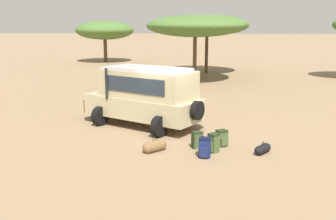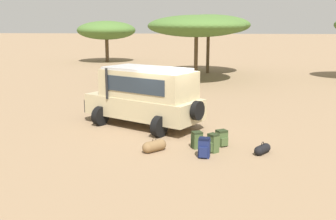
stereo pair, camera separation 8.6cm
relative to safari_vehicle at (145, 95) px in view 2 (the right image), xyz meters
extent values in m
plane|color=#8C7051|center=(1.06, -0.64, -1.29)|extent=(320.00, 320.00, 0.00)
cube|color=tan|center=(-0.10, 0.05, -0.47)|extent=(5.21, 4.01, 0.84)
cube|color=tan|center=(0.12, -0.07, 0.50)|extent=(4.21, 3.39, 1.10)
cube|color=#232D38|center=(-1.22, 0.66, 0.45)|extent=(0.80, 1.40, 0.77)
cube|color=#232D38|center=(-0.31, -0.86, 0.55)|extent=(2.60, 1.44, 0.60)
cube|color=#232D38|center=(0.55, 0.73, 0.55)|extent=(2.60, 1.44, 0.60)
cube|color=#B7B7B7|center=(0.08, -0.04, 1.10)|extent=(3.83, 3.14, 0.10)
cube|color=black|center=(-2.35, 1.28, -0.64)|extent=(0.91, 1.50, 0.56)
cylinder|color=black|center=(-1.53, -0.27, 0.50)|extent=(0.10, 0.10, 1.25)
cylinder|color=black|center=(-1.89, -0.08, -0.89)|extent=(0.63, 0.84, 0.80)
cylinder|color=black|center=(-0.97, 1.63, -0.89)|extent=(0.63, 0.84, 0.80)
cylinder|color=black|center=(0.78, -1.52, -0.89)|extent=(0.63, 0.84, 0.80)
cylinder|color=black|center=(1.70, 0.18, -0.89)|extent=(0.63, 0.84, 0.80)
cylinder|color=black|center=(2.18, -1.18, -0.32)|extent=(0.54, 0.75, 0.74)
cube|color=#42562D|center=(3.07, -2.38, -1.04)|extent=(0.46, 0.43, 0.50)
cube|color=#42562D|center=(3.17, -2.53, -1.11)|extent=(0.27, 0.22, 0.28)
cube|color=#242F19|center=(3.07, -2.38, -0.76)|extent=(0.45, 0.43, 0.07)
cylinder|color=#242F19|center=(3.06, -2.21, -1.04)|extent=(0.04, 0.04, 0.43)
cylinder|color=#242F19|center=(2.92, -2.30, -1.04)|extent=(0.04, 0.04, 0.43)
cube|color=navy|center=(2.51, -3.67, -1.00)|extent=(0.39, 0.30, 0.59)
cube|color=navy|center=(2.49, -3.84, -1.07)|extent=(0.28, 0.11, 0.32)
cube|color=black|center=(2.51, -3.67, -0.68)|extent=(0.37, 0.31, 0.07)
cylinder|color=black|center=(2.61, -3.54, -1.00)|extent=(0.04, 0.04, 0.50)
cylinder|color=black|center=(2.45, -3.51, -1.00)|extent=(0.04, 0.04, 0.50)
cube|color=#42562D|center=(2.79, -3.10, -1.01)|extent=(0.41, 0.41, 0.56)
cube|color=#42562D|center=(2.66, -3.22, -1.08)|extent=(0.23, 0.23, 0.31)
cube|color=#242F19|center=(2.79, -3.10, -0.70)|extent=(0.41, 0.41, 0.07)
cylinder|color=#242F19|center=(2.95, -3.05, -1.01)|extent=(0.04, 0.04, 0.48)
cylinder|color=#242F19|center=(2.85, -2.95, -1.01)|extent=(0.04, 0.04, 0.48)
cube|color=#42562D|center=(2.24, -2.74, -1.04)|extent=(0.41, 0.41, 0.52)
cube|color=#42562D|center=(2.42, -2.65, -1.10)|extent=(0.17, 0.24, 0.28)
cube|color=#242F19|center=(2.24, -2.74, -0.75)|extent=(0.42, 0.40, 0.07)
cylinder|color=#242F19|center=(2.05, -2.75, -1.04)|extent=(0.04, 0.04, 0.44)
cylinder|color=#242F19|center=(2.11, -2.88, -1.04)|extent=(0.04, 0.04, 0.44)
cylinder|color=brown|center=(0.85, -3.25, -1.11)|extent=(0.65, 0.66, 0.37)
sphere|color=brown|center=(1.04, -3.05, -1.11)|extent=(0.36, 0.36, 0.36)
sphere|color=brown|center=(0.66, -3.45, -1.11)|extent=(0.36, 0.36, 0.36)
torus|color=#493721|center=(0.85, -3.25, -0.90)|extent=(0.13, 0.13, 0.16)
cylinder|color=black|center=(4.39, -3.09, -1.14)|extent=(0.53, 0.57, 0.30)
sphere|color=black|center=(4.25, -3.28, -1.14)|extent=(0.29, 0.29, 0.29)
sphere|color=black|center=(4.53, -2.89, -1.14)|extent=(0.29, 0.29, 0.29)
torus|color=black|center=(4.39, -3.09, -0.97)|extent=(0.12, 0.15, 0.16)
cylinder|color=brown|center=(-8.99, 27.35, 0.01)|extent=(0.38, 0.38, 2.61)
ellipsoid|color=#476B2D|center=(-8.99, 27.35, 2.18)|extent=(6.39, 6.30, 2.03)
cylinder|color=brown|center=(1.48, 13.38, 0.37)|extent=(0.28, 0.28, 3.34)
ellipsoid|color=#476B2D|center=(1.48, 13.38, 2.71)|extent=(7.04, 7.43, 1.58)
cylinder|color=brown|center=(2.28, 18.40, 0.37)|extent=(0.27, 0.27, 3.32)
ellipsoid|color=#476B2D|center=(2.28, 18.40, 2.77)|extent=(7.01, 6.88, 1.75)
camera|label=1|loc=(2.62, -15.60, 2.85)|focal=42.00mm
camera|label=2|loc=(2.71, -15.59, 2.85)|focal=42.00mm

